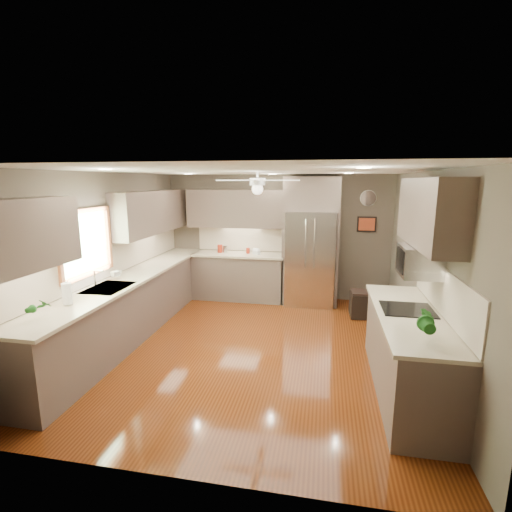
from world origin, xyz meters
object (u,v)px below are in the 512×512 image
(soap_bottle, at_px, (116,273))
(potted_plant_left, at_px, (39,307))
(canister_d, at_px, (248,251))
(canister_a, at_px, (220,249))
(stool, at_px, (361,304))
(microwave, at_px, (419,261))
(canister_b, at_px, (225,249))
(bowl, at_px, (256,253))
(refrigerator, at_px, (311,244))
(potted_plant_right, at_px, (427,322))
(paper_towel, at_px, (67,294))

(soap_bottle, xyz_separation_m, potted_plant_left, (0.11, -1.66, 0.06))
(canister_d, bearing_deg, canister_a, 179.43)
(canister_d, distance_m, stool, 2.41)
(potted_plant_left, height_order, microwave, microwave)
(canister_b, relative_size, potted_plant_left, 0.49)
(canister_a, relative_size, canister_d, 1.48)
(microwave, bearing_deg, bowl, 131.30)
(potted_plant_left, height_order, stool, potted_plant_left)
(bowl, relative_size, refrigerator, 0.08)
(refrigerator, xyz_separation_m, stool, (0.94, -0.62, -0.95))
(canister_a, height_order, canister_d, canister_a)
(potted_plant_right, distance_m, paper_towel, 3.88)
(stool, bearing_deg, soap_bottle, -156.50)
(canister_a, bearing_deg, soap_bottle, -112.26)
(canister_b, distance_m, bowl, 0.66)
(canister_a, xyz_separation_m, soap_bottle, (-0.94, -2.29, 0.00))
(potted_plant_left, xyz_separation_m, stool, (3.59, 3.27, -0.84))
(potted_plant_right, distance_m, stool, 3.20)
(paper_towel, bearing_deg, canister_a, 76.31)
(bowl, bearing_deg, refrigerator, -0.93)
(canister_b, xyz_separation_m, refrigerator, (1.73, -0.09, 0.18))
(soap_bottle, distance_m, microwave, 4.14)
(potted_plant_left, bearing_deg, bowl, 67.95)
(canister_b, xyz_separation_m, soap_bottle, (-1.04, -2.32, 0.01))
(canister_d, relative_size, soap_bottle, 0.65)
(canister_a, height_order, soap_bottle, soap_bottle)
(potted_plant_right, height_order, stool, potted_plant_right)
(microwave, bearing_deg, soap_bottle, 173.30)
(canister_d, xyz_separation_m, microwave, (2.57, -2.76, 0.48))
(canister_d, height_order, paper_towel, paper_towel)
(canister_a, height_order, potted_plant_right, potted_plant_right)
(canister_d, relative_size, paper_towel, 0.40)
(canister_a, relative_size, canister_b, 1.17)
(potted_plant_right, bearing_deg, soap_bottle, 159.75)
(paper_towel, bearing_deg, refrigerator, 51.97)
(stool, bearing_deg, potted_plant_left, -137.69)
(canister_b, distance_m, stool, 2.86)
(canister_d, relative_size, microwave, 0.20)
(canister_a, xyz_separation_m, canister_d, (0.58, -0.01, -0.02))
(bowl, bearing_deg, potted_plant_left, -112.05)
(microwave, xyz_separation_m, stool, (-0.39, 2.09, -1.24))
(bowl, distance_m, stool, 2.23)
(canister_d, bearing_deg, potted_plant_right, -56.88)
(canister_d, xyz_separation_m, stool, (2.18, -0.67, -0.76))
(canister_a, relative_size, soap_bottle, 0.97)
(bowl, height_order, stool, bowl)
(soap_bottle, distance_m, paper_towel, 1.20)
(bowl, height_order, paper_towel, paper_towel)
(soap_bottle, height_order, potted_plant_right, potted_plant_right)
(soap_bottle, distance_m, bowl, 2.81)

